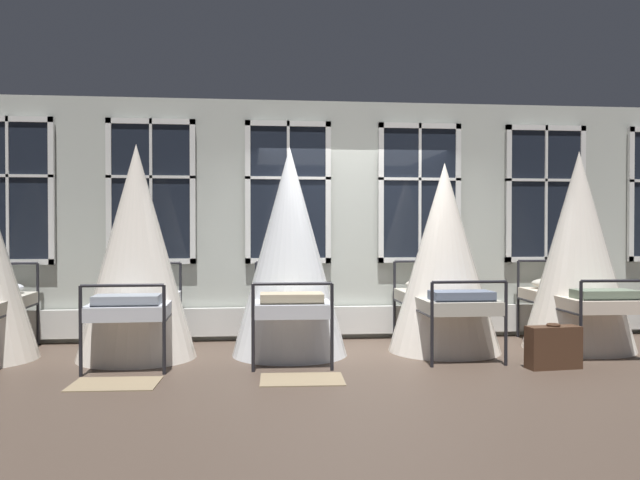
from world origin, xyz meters
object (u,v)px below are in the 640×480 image
object	(u,v)px
cot_fifth	(578,253)
suitcase_dark	(553,347)
cot_second	(137,254)
cot_fourth	(444,260)
cot_third	(290,254)

from	to	relation	value
cot_fifth	suitcase_dark	bearing A→B (deg)	144.04
cot_fifth	suitcase_dark	xyz separation A→B (m)	(-0.82, -1.06, -0.94)
cot_second	cot_fourth	world-z (taller)	cot_second
cot_third	suitcase_dark	distance (m)	3.02
suitcase_dark	cot_second	bearing A→B (deg)	160.83
cot_fourth	suitcase_dark	bearing A→B (deg)	-142.57
suitcase_dark	cot_fourth	bearing A→B (deg)	121.59
cot_second	cot_third	bearing A→B (deg)	-90.13
cot_second	suitcase_dark	bearing A→B (deg)	-103.95
cot_third	suitcase_dark	size ratio (longest dim) A/B	4.15
cot_fourth	cot_second	bearing A→B (deg)	90.80
cot_fourth	suitcase_dark	world-z (taller)	cot_fourth
cot_second	cot_third	distance (m)	1.72
cot_fourth	cot_fifth	size ratio (longest dim) A/B	0.94
cot_third	cot_fifth	xyz separation A→B (m)	(3.50, 0.01, -0.00)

